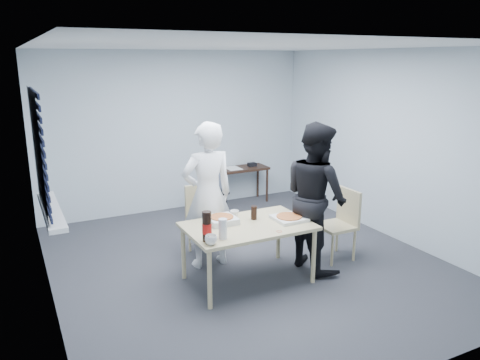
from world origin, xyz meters
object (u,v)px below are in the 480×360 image
chair_far (204,214)px  person_white (208,195)px  side_table (241,172)px  backpack (215,178)px  stool (215,197)px  soda_bottle (207,227)px  mug_b (235,214)px  dining_table (248,230)px  mug_a (211,240)px  chair_right (341,219)px  person_black (316,196)px

chair_far → person_white: (-0.10, -0.39, 0.37)m
side_table → backpack: backpack is taller
chair_far → stool: bearing=59.4°
person_white → soda_bottle: size_ratio=5.64×
person_white → side_table: size_ratio=1.88×
chair_far → stool: chair_far is taller
mug_b → stool: bearing=73.0°
side_table → backpack: size_ratio=2.19×
dining_table → person_white: size_ratio=0.78×
chair_far → side_table: bearing=50.5°
side_table → mug_b: size_ratio=9.42×
stool → mug_a: size_ratio=3.86×
mug_b → side_table: bearing=61.5°
chair_right → soda_bottle: 1.99m
chair_right → soda_bottle: soda_bottle is taller
side_table → soda_bottle: bearing=-122.5°
dining_table → mug_b: size_ratio=13.88×
dining_table → soda_bottle: 0.67m
stool → mug_a: mug_a is taller
dining_table → person_white: 0.70m
person_black → mug_a: bearing=102.5°
chair_right → stool: 2.21m
side_table → mug_a: size_ratio=7.66×
person_black → side_table: person_black is taller
chair_far → person_black: 1.48m
chair_right → side_table: 2.68m
chair_right → backpack: (-0.83, 2.02, 0.17)m
side_table → mug_b: mug_b is taller
backpack → mug_b: backpack is taller
side_table → person_white: bearing=-125.7°
person_white → backpack: person_white is taller
person_white → soda_bottle: person_white is taller
chair_right → person_white: person_white is taller
mug_a → side_table: bearing=58.3°
mug_b → dining_table: bearing=-82.1°
person_black → soda_bottle: bearing=98.7°
dining_table → stool: (0.52, 2.08, -0.25)m
dining_table → person_black: person_black is taller
chair_right → backpack: size_ratio=2.07×
person_white → mug_a: size_ratio=14.39×
dining_table → side_table: bearing=64.6°
dining_table → chair_far: (-0.12, 1.00, -0.10)m
backpack → mug_b: 1.89m
person_black → side_table: bearing=-8.2°
backpack → person_white: bearing=-115.3°
person_black → mug_b: (-0.94, 0.28, -0.16)m
person_black → person_white: bearing=61.3°
side_table → soda_bottle: soda_bottle is taller
stool → backpack: (-0.00, -0.01, 0.32)m
mug_a → backpack: bearing=65.2°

